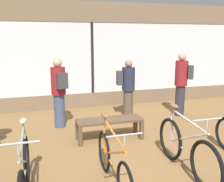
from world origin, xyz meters
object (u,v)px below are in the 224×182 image
customer_near_rack (128,87)px  customer_mid_floor (59,91)px  bicycle_far_left (24,174)px  bicycle_left (113,163)px  display_bench (110,123)px  customer_by_window (182,82)px  bicycle_right (186,149)px

customer_near_rack → customer_mid_floor: bearing=-173.7°
bicycle_far_left → customer_mid_floor: customer_mid_floor is taller
bicycle_left → display_bench: (0.42, 1.70, -0.01)m
customer_mid_floor → customer_by_window: bearing=0.4°
bicycle_right → customer_mid_floor: (-1.76, 2.71, 0.50)m
bicycle_far_left → bicycle_left: size_ratio=1.01×
customer_mid_floor → bicycle_far_left: bearing=-103.7°
bicycle_far_left → customer_near_rack: (2.48, 2.96, 0.46)m
bicycle_left → customer_mid_floor: size_ratio=1.03×
customer_near_rack → customer_mid_floor: (-1.81, -0.20, 0.06)m
bicycle_right → bicycle_left: bearing=-176.6°
display_bench → bicycle_far_left: bearing=-134.1°
customer_near_rack → customer_by_window: customer_by_window is taller
display_bench → customer_by_window: customer_by_window is taller
bicycle_left → bicycle_right: 1.23m
bicycle_far_left → customer_by_window: size_ratio=0.99×
bicycle_far_left → bicycle_left: (1.20, -0.02, -0.01)m
bicycle_far_left → customer_by_window: (3.99, 2.78, 0.56)m
customer_near_rack → customer_by_window: (1.51, -0.18, 0.10)m
customer_by_window → bicycle_right: bearing=-119.6°
display_bench → customer_near_rack: (0.85, 1.28, 0.47)m
bicycle_left → bicycle_right: bicycle_right is taller
customer_near_rack → bicycle_right: bearing=-90.8°
customer_by_window → bicycle_far_left: bearing=-145.1°
display_bench → customer_mid_floor: 1.54m
bicycle_far_left → bicycle_right: 2.44m
customer_near_rack → customer_by_window: 1.52m
bicycle_far_left → customer_by_window: bearing=34.9°
bicycle_right → customer_mid_floor: 3.27m
display_bench → customer_mid_floor: (-0.95, 1.08, 0.53)m
bicycle_far_left → display_bench: 2.34m
bicycle_far_left → customer_near_rack: 3.89m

